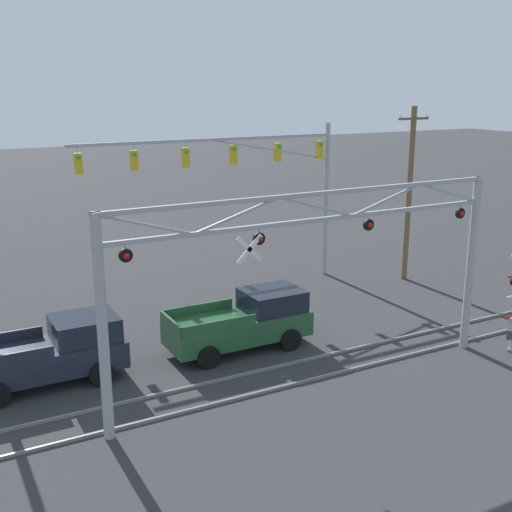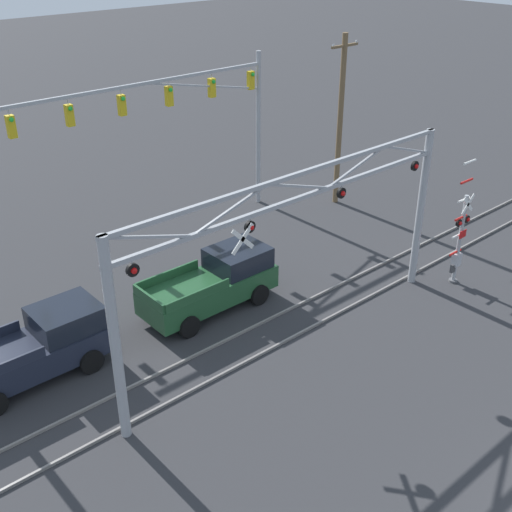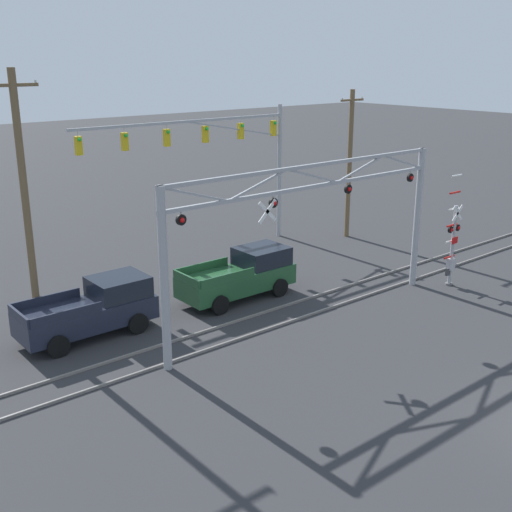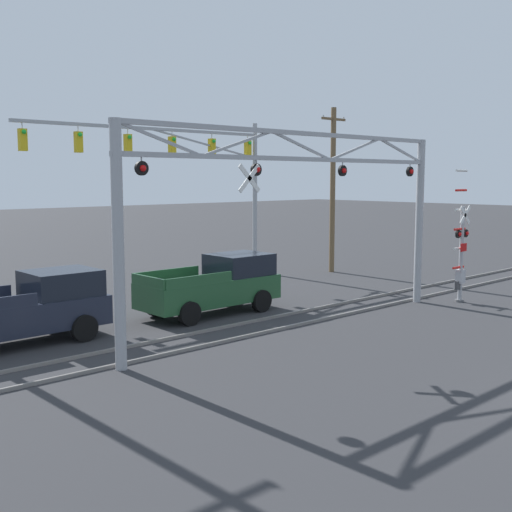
{
  "view_description": "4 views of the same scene",
  "coord_description": "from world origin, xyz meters",
  "px_view_note": "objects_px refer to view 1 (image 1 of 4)",
  "views": [
    {
      "loc": [
        -10.89,
        -5.29,
        9.74
      ],
      "look_at": [
        -1.04,
        13.05,
        4.12
      ],
      "focal_mm": 45.0,
      "sensor_mm": 36.0,
      "label": 1
    },
    {
      "loc": [
        -13.38,
        -2.27,
        13.47
      ],
      "look_at": [
        -0.05,
        13.0,
        2.79
      ],
      "focal_mm": 45.0,
      "sensor_mm": 36.0,
      "label": 2
    },
    {
      "loc": [
        -17.38,
        -6.65,
        10.5
      ],
      "look_at": [
        -0.2,
        14.26,
        2.04
      ],
      "focal_mm": 45.0,
      "sensor_mm": 36.0,
      "label": 3
    },
    {
      "loc": [
        -15.36,
        -3.48,
        5.01
      ],
      "look_at": [
        -0.64,
        12.53,
        2.37
      ],
      "focal_mm": 45.0,
      "sensor_mm": 36.0,
      "label": 4
    }
  ],
  "objects_px": {
    "traffic_signal_span": "(259,170)",
    "pickup_truck_lead": "(246,321)",
    "pickup_truck_following": "(53,352)",
    "crossing_gantry": "(315,262)",
    "utility_pole_right": "(409,192)"
  },
  "relations": [
    {
      "from": "traffic_signal_span",
      "to": "pickup_truck_lead",
      "type": "xyz_separation_m",
      "value": [
        -4.27,
        -6.78,
        -4.64
      ]
    },
    {
      "from": "pickup_truck_lead",
      "to": "pickup_truck_following",
      "type": "bearing_deg",
      "value": 176.14
    },
    {
      "from": "crossing_gantry",
      "to": "traffic_signal_span",
      "type": "xyz_separation_m",
      "value": [
        3.77,
        10.65,
        1.44
      ]
    },
    {
      "from": "crossing_gantry",
      "to": "pickup_truck_lead",
      "type": "height_order",
      "value": "crossing_gantry"
    },
    {
      "from": "traffic_signal_span",
      "to": "utility_pole_right",
      "type": "height_order",
      "value": "utility_pole_right"
    },
    {
      "from": "traffic_signal_span",
      "to": "utility_pole_right",
      "type": "distance_m",
      "value": 7.62
    },
    {
      "from": "crossing_gantry",
      "to": "utility_pole_right",
      "type": "distance_m",
      "value": 13.38
    },
    {
      "from": "crossing_gantry",
      "to": "utility_pole_right",
      "type": "xyz_separation_m",
      "value": [
        10.78,
        7.92,
        0.22
      ]
    },
    {
      "from": "crossing_gantry",
      "to": "pickup_truck_lead",
      "type": "xyz_separation_m",
      "value": [
        -0.49,
        3.87,
        -3.2
      ]
    },
    {
      "from": "traffic_signal_span",
      "to": "pickup_truck_following",
      "type": "distance_m",
      "value": 13.73
    },
    {
      "from": "pickup_truck_lead",
      "to": "pickup_truck_following",
      "type": "xyz_separation_m",
      "value": [
        -7.01,
        0.47,
        -0.0
      ]
    },
    {
      "from": "utility_pole_right",
      "to": "pickup_truck_lead",
      "type": "bearing_deg",
      "value": -160.23
    },
    {
      "from": "traffic_signal_span",
      "to": "pickup_truck_following",
      "type": "height_order",
      "value": "traffic_signal_span"
    },
    {
      "from": "pickup_truck_following",
      "to": "traffic_signal_span",
      "type": "bearing_deg",
      "value": 29.21
    },
    {
      "from": "crossing_gantry",
      "to": "traffic_signal_span",
      "type": "bearing_deg",
      "value": 70.48
    }
  ]
}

